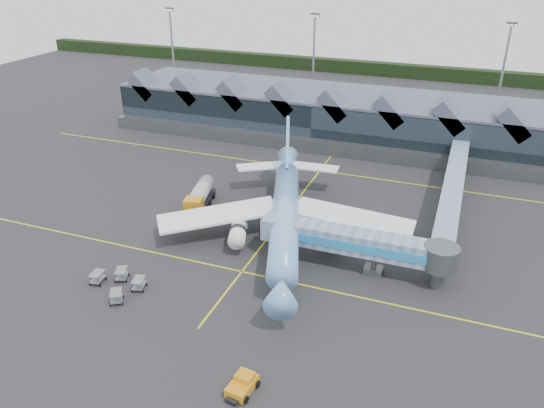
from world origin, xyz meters
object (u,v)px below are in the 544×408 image
at_px(fuel_truck, 200,195).
at_px(pushback_tug, 242,385).
at_px(jet_bridge, 367,245).
at_px(main_airliner, 285,212).

bearing_deg(fuel_truck, pushback_tug, -69.98).
bearing_deg(pushback_tug, jet_bridge, 81.92).
relative_size(main_airliner, fuel_truck, 3.86).
bearing_deg(jet_bridge, fuel_truck, 161.75).
bearing_deg(main_airliner, jet_bridge, -39.13).
distance_m(fuel_truck, pushback_tug, 40.23).
distance_m(jet_bridge, pushback_tug, 25.34).
bearing_deg(jet_bridge, pushback_tug, -105.52).
relative_size(main_airliner, pushback_tug, 10.61).
bearing_deg(pushback_tug, main_airliner, 109.07).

